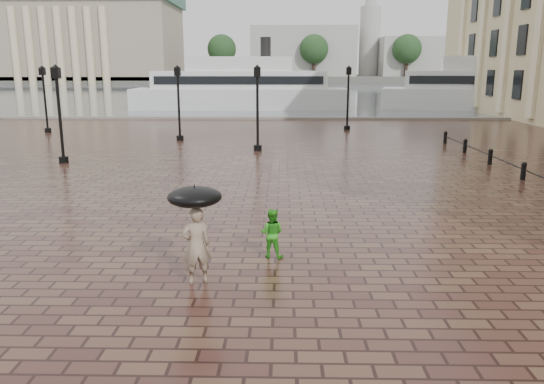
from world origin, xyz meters
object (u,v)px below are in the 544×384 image
Objects in this scene: street_lamps at (184,103)px; ferry_far at (496,88)px; ferry_near at (240,88)px; adult_pedestrian at (196,245)px; child_pedestrian at (272,233)px.

ferry_far reaches higher than street_lamps.
street_lamps is 0.93× the size of ferry_near.
adult_pedestrian is 47.87m from ferry_near.
ferry_far is at bearing 41.38° from street_lamps.
ferry_near is at bearing -168.32° from ferry_far.
street_lamps reaches higher than adult_pedestrian.
ferry_near is (1.33, 25.97, -0.06)m from street_lamps.
child_pedestrian is 0.05× the size of ferry_near.
child_pedestrian is at bearing -74.20° from street_lamps.
street_lamps is at bearing -93.72° from ferry_near.
ferry_far is at bearing -2.91° from ferry_near.
ferry_near is (-2.87, 47.76, 1.45)m from adult_pedestrian.
adult_pedestrian is (4.20, -21.79, -1.51)m from street_lamps.
ferry_near is 0.96× the size of ferry_far.
street_lamps is 0.89× the size of ferry_far.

